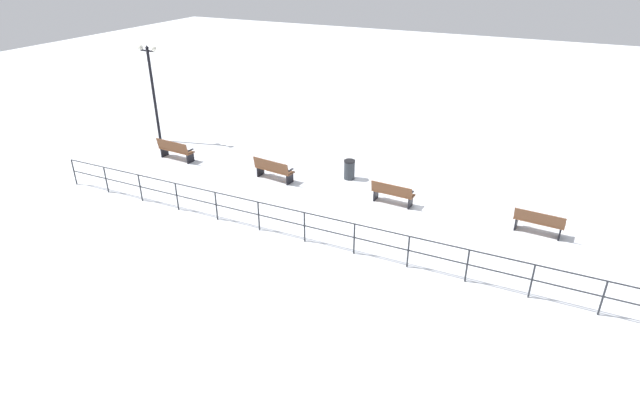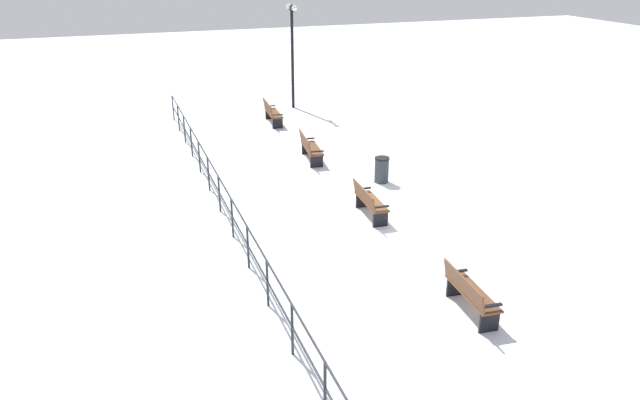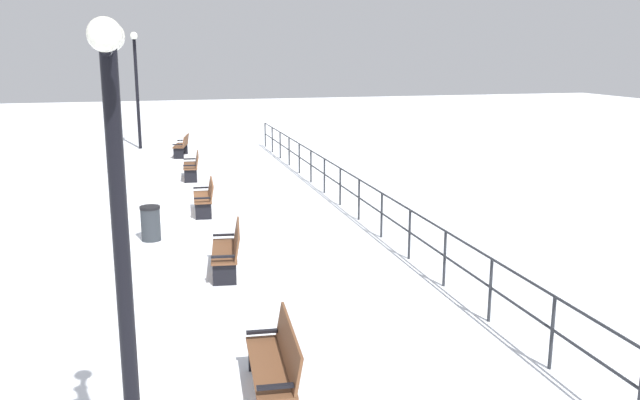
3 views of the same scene
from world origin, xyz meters
name	(u,v)px [view 3 (image 3 of 3)]	position (x,y,z in m)	size (l,w,h in m)	color
ground_plane	(202,213)	(0.00, 0.00, 0.00)	(80.00, 80.00, 0.00)	white
bench_nearest	(182,145)	(-0.07, -9.75, 0.45)	(0.75, 1.50, 0.84)	brown
bench_second	(193,165)	(-0.12, -4.88, 0.45)	(0.60, 1.56, 0.85)	brown
bench_third	(205,196)	(-0.09, 0.00, 0.45)	(0.59, 1.55, 0.84)	brown
bench_fourth	(229,249)	(-0.09, 4.89, 0.46)	(0.73, 1.70, 0.89)	brown
bench_fifth	(277,362)	(-0.07, 9.77, 0.47)	(0.64, 1.73, 0.91)	brown
lamppost_near	(136,69)	(1.55, -12.41, 3.34)	(0.30, 1.04, 4.85)	black
lamppost_middle	(120,232)	(1.55, 12.06, 2.84)	(0.23, 1.00, 4.41)	black
waterfront_railing	(340,180)	(-3.74, 0.00, 0.70)	(0.05, 23.29, 1.04)	#26282D
trash_bin	(151,223)	(1.32, 2.25, 0.39)	(0.45, 0.45, 0.78)	#2D3338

